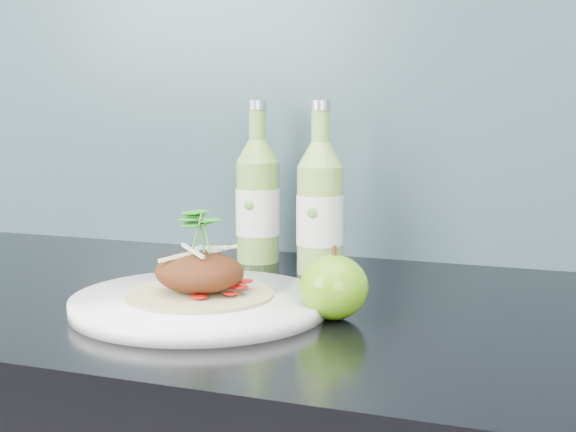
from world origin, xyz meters
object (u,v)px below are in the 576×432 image
object	(u,v)px
green_apple	(334,287)
cider_bottle_right	(320,208)
cider_bottle_left	(258,201)
dinner_plate	(200,303)

from	to	relation	value
green_apple	cider_bottle_right	distance (m)	0.24
green_apple	cider_bottle_right	world-z (taller)	cider_bottle_right
cider_bottle_left	cider_bottle_right	bearing A→B (deg)	-23.83
cider_bottle_left	cider_bottle_right	xyz separation A→B (m)	(0.11, -0.04, 0.00)
green_apple	cider_bottle_left	size ratio (longest dim) A/B	0.37
dinner_plate	cider_bottle_right	world-z (taller)	cider_bottle_right
green_apple	cider_bottle_left	xyz separation A→B (m)	(-0.19, 0.26, 0.05)
green_apple	cider_bottle_left	bearing A→B (deg)	127.18
dinner_plate	cider_bottle_right	bearing A→B (deg)	75.35
dinner_plate	green_apple	size ratio (longest dim) A/B	4.31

